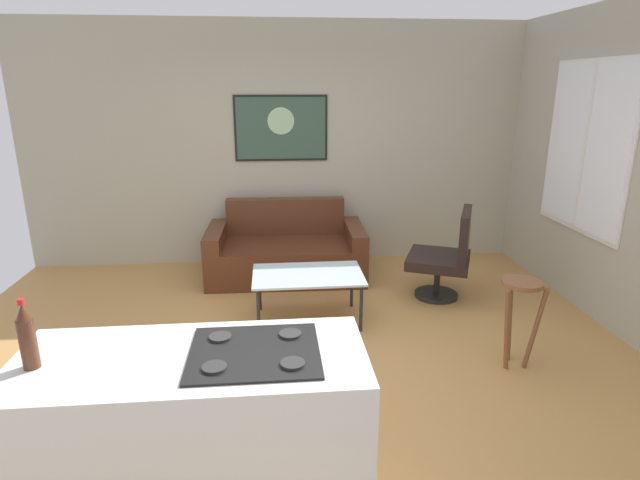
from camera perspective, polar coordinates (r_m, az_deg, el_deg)
The scene contains 11 objects.
ground at distance 4.25m, azimuth -0.02°, elevation -12.93°, with size 6.40×6.40×0.04m, color #B88548.
back_wall at distance 6.15m, azimuth -2.17°, elevation 10.39°, with size 6.40×0.05×2.80m, color #A9A58E.
right_wall at distance 5.01m, azimuth 31.27°, elevation 6.48°, with size 0.05×6.40×2.80m, color #A8A491.
couch at distance 5.82m, azimuth -3.77°, elevation -1.41°, with size 1.75×0.95×0.83m.
coffee_table at distance 4.66m, azimuth -1.36°, elevation -4.18°, with size 0.99×0.64×0.46m.
armchair at distance 5.30m, azimuth 13.92°, elevation -1.70°, with size 0.80×0.81×0.93m.
bar_stool at distance 4.16m, azimuth 21.32°, elevation -6.49°, with size 0.35×0.34×0.70m.
kitchen_counter at distance 2.73m, azimuth -13.41°, elevation -20.66°, with size 1.62×0.69×0.93m.
soda_bottle at distance 2.59m, azimuth -29.76°, elevation -9.35°, with size 0.07×0.07×0.33m.
wall_painting at distance 6.08m, azimuth -4.35°, elevation 12.28°, with size 1.07×0.03×0.75m.
window at distance 5.46m, azimuth 27.48°, elevation 9.08°, with size 0.03×1.31×1.59m.
Camera 1 is at (-0.34, -3.67, 2.10)m, focal length 28.81 mm.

